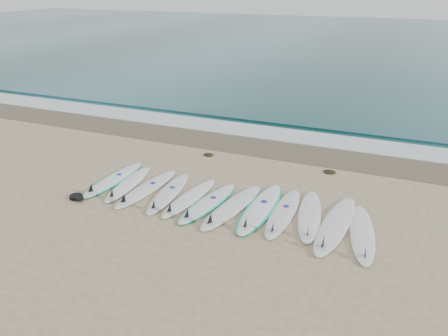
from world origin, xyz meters
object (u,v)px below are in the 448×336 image
at_px(surfboard_0, 113,180).
at_px(surfboard_11, 362,234).
at_px(surfboard_6, 231,207).
at_px(leash_coil, 77,197).

relative_size(surfboard_0, surfboard_11, 0.99).
distance_m(surfboard_6, surfboard_11, 3.04).
bearing_deg(surfboard_6, surfboard_11, 8.47).
xyz_separation_m(surfboard_0, surfboard_6, (3.57, -0.24, 0.01)).
distance_m(surfboard_11, leash_coil, 6.88).
relative_size(surfboard_6, surfboard_11, 1.06).
distance_m(surfboard_0, surfboard_6, 3.58).
bearing_deg(surfboard_6, leash_coil, -156.50).
relative_size(surfboard_11, leash_coil, 5.57).
xyz_separation_m(surfboard_11, leash_coil, (-6.82, -0.95, -0.01)).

